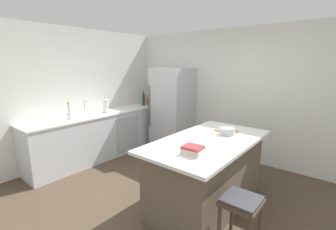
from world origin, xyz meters
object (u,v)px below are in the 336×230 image
at_px(sink_faucet, 85,107).
at_px(mixing_bowl, 227,131).
at_px(bar_stool, 241,209).
at_px(syrup_bottle, 153,100).
at_px(hot_sauce_bottle, 148,101).
at_px(cookbook_stack, 193,150).
at_px(kitchen_island, 207,172).
at_px(flower_vase, 69,114).
at_px(gin_bottle, 149,99).
at_px(paper_towel_roll, 105,106).
at_px(wine_bottle, 144,100).
at_px(refrigerator, 173,109).
at_px(cutting_board, 226,131).

xyz_separation_m(sink_faucet, mixing_bowl, (2.71, 0.54, -0.10)).
height_order(bar_stool, syrup_bottle, syrup_bottle).
height_order(hot_sauce_bottle, cookbook_stack, hot_sauce_bottle).
relative_size(syrup_bottle, cookbook_stack, 0.95).
xyz_separation_m(syrup_bottle, cookbook_stack, (2.60, -2.19, -0.04)).
xyz_separation_m(kitchen_island, syrup_bottle, (-2.48, 1.63, 0.55)).
relative_size(sink_faucet, cookbook_stack, 1.23).
height_order(flower_vase, mixing_bowl, flower_vase).
xyz_separation_m(bar_stool, syrup_bottle, (-3.20, 2.22, 0.49)).
relative_size(syrup_bottle, gin_bottle, 0.71).
bearing_deg(paper_towel_roll, hot_sauce_bottle, 88.73).
bearing_deg(wine_bottle, gin_bottle, 91.87).
bearing_deg(cookbook_stack, mixing_bowl, 91.99).
bearing_deg(sink_faucet, syrup_bottle, 85.55).
xyz_separation_m(hot_sauce_bottle, mixing_bowl, (2.58, -1.07, -0.03)).
distance_m(kitchen_island, refrigerator, 2.30).
bearing_deg(cutting_board, mixing_bowl, -61.63).
distance_m(syrup_bottle, mixing_bowl, 2.86).
relative_size(flower_vase, wine_bottle, 0.96).
bearing_deg(hot_sauce_bottle, kitchen_island, -29.83).
height_order(paper_towel_roll, cutting_board, paper_towel_roll).
bearing_deg(cutting_board, refrigerator, 151.54).
bearing_deg(sink_faucet, hot_sauce_bottle, 85.32).
bearing_deg(bar_stool, cutting_board, 122.62).
relative_size(kitchen_island, mixing_bowl, 9.00).
bearing_deg(flower_vase, gin_bottle, 91.02).
bearing_deg(syrup_bottle, flower_vase, -90.69).
xyz_separation_m(refrigerator, sink_faucet, (-0.89, -1.63, 0.17)).
bearing_deg(cutting_board, flower_vase, -157.14).
distance_m(flower_vase, wine_bottle, 1.91).
height_order(flower_vase, paper_towel_roll, flower_vase).
bearing_deg(sink_faucet, mixing_bowl, 11.35).
height_order(gin_bottle, cutting_board, gin_bottle).
relative_size(gin_bottle, mixing_bowl, 1.54).
height_order(flower_vase, gin_bottle, flower_vase).
relative_size(mixing_bowl, cutting_board, 0.67).
bearing_deg(cookbook_stack, syrup_bottle, 139.95).
relative_size(kitchen_island, paper_towel_roll, 6.12).
relative_size(wine_bottle, cutting_board, 1.09).
distance_m(kitchen_island, wine_bottle, 2.93).
relative_size(refrigerator, cutting_board, 5.74).
bearing_deg(hot_sauce_bottle, cookbook_stack, -37.32).
relative_size(hot_sauce_bottle, mixing_bowl, 1.09).
relative_size(refrigerator, paper_towel_roll, 5.86).
bearing_deg(hot_sauce_bottle, refrigerator, 1.17).
height_order(paper_towel_roll, gin_bottle, gin_bottle).
bearing_deg(cutting_board, syrup_bottle, 155.68).
bearing_deg(hot_sauce_bottle, sink_faucet, -94.68).
height_order(kitchen_island, gin_bottle, gin_bottle).
bearing_deg(refrigerator, cutting_board, -28.46).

